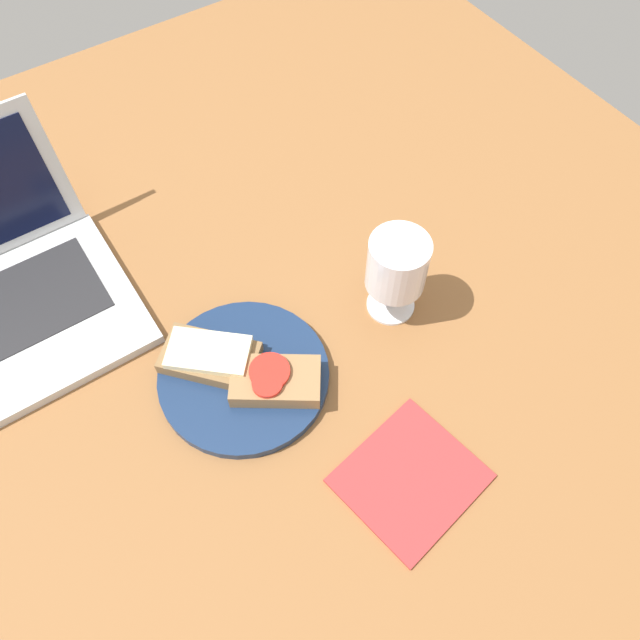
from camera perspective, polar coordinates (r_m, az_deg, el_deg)
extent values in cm
cube|color=brown|center=(83.64, -3.82, -1.00)|extent=(140.00, 140.00, 3.00)
cylinder|color=navy|center=(78.31, -6.97, -5.06)|extent=(21.24, 21.24, 1.38)
cube|color=brown|center=(78.30, -10.02, -3.40)|extent=(12.66, 13.06, 1.82)
cube|color=#F4EAB7|center=(77.09, -10.17, -2.90)|extent=(11.12, 10.73, 0.97)
cube|color=#937047|center=(75.50, -4.07, -5.58)|extent=(12.35, 11.16, 2.35)
cylinder|color=red|center=(73.79, -4.84, -5.80)|extent=(3.69, 3.69, 0.59)
cylinder|color=red|center=(74.50, -4.64, -4.70)|extent=(4.95, 4.95, 0.57)
cylinder|color=white|center=(84.21, 6.46, 1.40)|extent=(6.41, 6.41, 0.40)
cylinder|color=white|center=(81.98, 6.64, 2.45)|extent=(1.08, 1.08, 5.02)
cylinder|color=white|center=(76.96, 7.09, 5.09)|extent=(7.61, 7.61, 7.48)
cylinder|color=white|center=(78.01, 6.99, 4.50)|extent=(7.00, 7.00, 4.83)
cube|color=#B23333|center=(73.97, 8.24, -14.11)|extent=(16.86, 15.72, 0.40)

